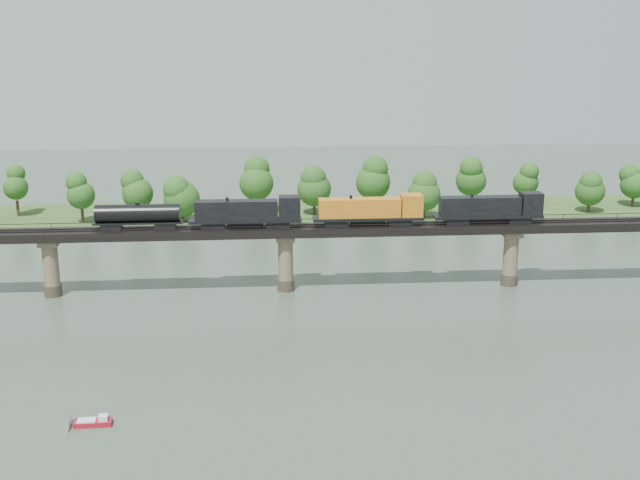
{
  "coord_description": "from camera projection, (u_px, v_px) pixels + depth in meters",
  "views": [
    {
      "loc": [
        -4.1,
        -103.67,
        45.13
      ],
      "look_at": [
        6.02,
        30.0,
        9.0
      ],
      "focal_mm": 45.0,
      "sensor_mm": 36.0,
      "label": 1
    }
  ],
  "objects": [
    {
      "name": "far_bank",
      "position": [
        278.0,
        214.0,
        193.49
      ],
      "size": [
        300.0,
        24.0,
        1.6
      ],
      "primitive_type": "cube",
      "color": "#2E4C1E",
      "rests_on": "ground"
    },
    {
      "name": "freight_train",
      "position": [
        329.0,
        212.0,
        137.63
      ],
      "size": [
        77.42,
        3.02,
        5.33
      ],
      "color": "black",
      "rests_on": "bridge"
    },
    {
      "name": "bridge",
      "position": [
        286.0,
        260.0,
        139.32
      ],
      "size": [
        236.0,
        30.0,
        11.5
      ],
      "color": "#473A2D",
      "rests_on": "ground"
    },
    {
      "name": "far_treeline",
      "position": [
        243.0,
        186.0,
        186.49
      ],
      "size": [
        289.06,
        17.54,
        13.6
      ],
      "color": "#382619",
      "rests_on": "far_bank"
    },
    {
      "name": "motorboat",
      "position": [
        94.0,
        422.0,
        93.21
      ],
      "size": [
        4.37,
        1.7,
        1.21
      ],
      "rotation": [
        0.0,
        0.0,
        0.03
      ],
      "color": "maroon",
      "rests_on": "ground"
    },
    {
      "name": "bridge_superstructure",
      "position": [
        285.0,
        225.0,
        137.67
      ],
      "size": [
        220.0,
        4.9,
        0.75
      ],
      "color": "black",
      "rests_on": "bridge"
    },
    {
      "name": "ground",
      "position": [
        293.0,
        359.0,
        111.86
      ],
      "size": [
        400.0,
        400.0,
        0.0
      ],
      "primitive_type": "plane",
      "color": "#374638",
      "rests_on": "ground"
    }
  ]
}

